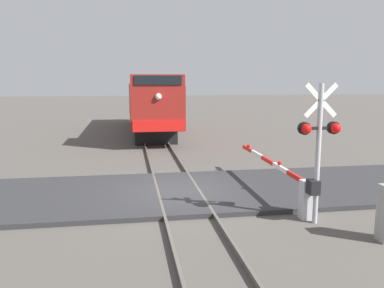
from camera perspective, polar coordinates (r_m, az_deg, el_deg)
name	(u,v)px	position (r m, az deg, el deg)	size (l,w,h in m)	color
ground_plane	(178,194)	(14.09, -1.96, -7.14)	(160.00, 160.00, 0.00)	#514C47
rail_track_left	(158,193)	(14.00, -4.89, -6.96)	(0.08, 80.00, 0.15)	#59544C
rail_track_right	(199,191)	(14.17, 0.94, -6.72)	(0.08, 80.00, 0.15)	#59544C
road_surface	(178,192)	(14.07, -1.96, -6.85)	(36.00, 5.23, 0.15)	#2D2D30
locomotive	(151,104)	(29.54, -5.92, 5.75)	(3.04, 15.63, 4.21)	black
crossing_signal	(319,138)	(11.31, 17.71, 0.81)	(1.18, 0.33, 3.90)	#ADADB2
crossing_gate	(292,183)	(12.85, 14.15, -5.39)	(0.36, 6.89, 1.25)	silver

